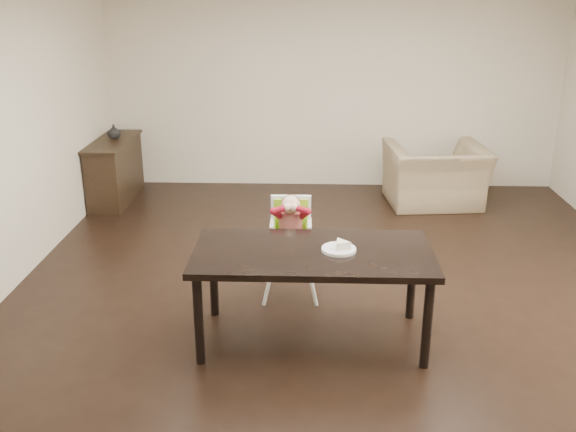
% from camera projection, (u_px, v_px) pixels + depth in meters
% --- Properties ---
extents(ground, '(7.00, 7.00, 0.00)m').
position_uv_depth(ground, '(342.00, 301.00, 5.66)').
color(ground, black).
rests_on(ground, ground).
extents(room_walls, '(6.02, 7.02, 2.71)m').
position_uv_depth(room_walls, '(349.00, 89.00, 5.03)').
color(room_walls, beige).
rests_on(room_walls, ground).
extents(dining_table, '(1.80, 0.90, 0.75)m').
position_uv_depth(dining_table, '(313.00, 260.00, 4.83)').
color(dining_table, black).
rests_on(dining_table, ground).
extents(high_chair, '(0.40, 0.40, 0.93)m').
position_uv_depth(high_chair, '(291.00, 224.00, 5.59)').
color(high_chair, white).
rests_on(high_chair, ground).
extents(plate, '(0.28, 0.28, 0.07)m').
position_uv_depth(plate, '(340.00, 248.00, 4.80)').
color(plate, white).
rests_on(plate, dining_table).
extents(armchair, '(1.24, 0.87, 1.02)m').
position_uv_depth(armchair, '(436.00, 165.00, 7.95)').
color(armchair, '#9A8562').
rests_on(armchair, ground).
extents(sideboard, '(0.44, 1.26, 0.79)m').
position_uv_depth(sideboard, '(115.00, 170.00, 8.15)').
color(sideboard, black).
rests_on(sideboard, ground).
extents(vase, '(0.20, 0.20, 0.17)m').
position_uv_depth(vase, '(114.00, 132.00, 8.09)').
color(vase, '#99999E').
rests_on(vase, sideboard).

